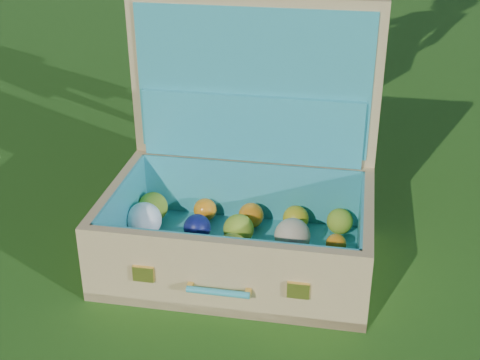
{
  "coord_description": "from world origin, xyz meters",
  "views": [
    {
      "loc": [
        0.29,
        -1.28,
        0.91
      ],
      "look_at": [
        0.2,
        0.15,
        0.19
      ],
      "focal_mm": 50.0,
      "sensor_mm": 36.0,
      "label": 1
    }
  ],
  "objects": [
    {
      "name": "suitcase",
      "position": [
        0.21,
        0.14,
        0.17
      ],
      "size": [
        0.67,
        0.52,
        0.6
      ],
      "rotation": [
        0.0,
        0.0,
        -0.11
      ],
      "color": "tan",
      "rests_on": "ground"
    },
    {
      "name": "ground",
      "position": [
        0.0,
        0.0,
        0.0
      ],
      "size": [
        60.0,
        60.0,
        0.0
      ],
      "primitive_type": "plane",
      "color": "#215114",
      "rests_on": "ground"
    }
  ]
}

